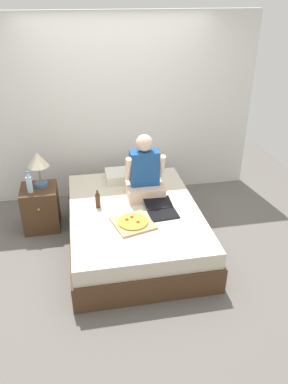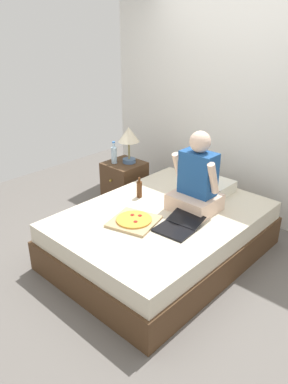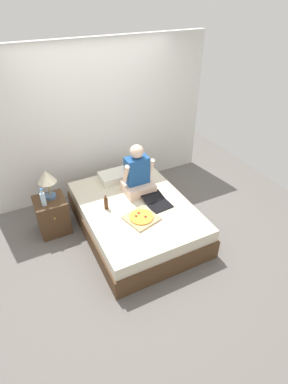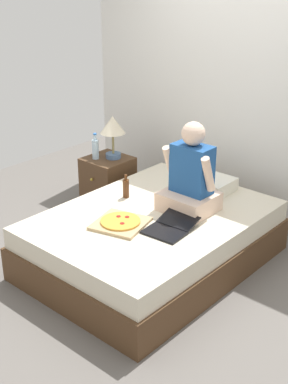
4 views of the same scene
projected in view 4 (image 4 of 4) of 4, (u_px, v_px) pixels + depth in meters
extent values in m
plane|color=#66605B|center=(152.00, 263.00, 4.74)|extent=(5.86, 5.86, 0.00)
cube|color=silver|center=(247.00, 96.00, 5.19)|extent=(3.86, 0.12, 2.50)
cube|color=#4C331E|center=(152.00, 248.00, 4.68)|extent=(1.52, 2.07, 0.30)
cube|color=beige|center=(153.00, 224.00, 4.58)|extent=(1.47, 2.00, 0.18)
cube|color=#4C331E|center=(108.00, 183.00, 5.69)|extent=(0.44, 0.44, 0.56)
sphere|color=gold|center=(92.00, 180.00, 5.48)|extent=(0.03, 0.03, 0.03)
cylinder|color=#4C6B93|center=(113.00, 156.00, 5.57)|extent=(0.16, 0.16, 0.05)
cylinder|color=olive|center=(113.00, 143.00, 5.52)|extent=(0.02, 0.02, 0.22)
cone|color=beige|center=(113.00, 125.00, 5.44)|extent=(0.26, 0.26, 0.18)
cylinder|color=silver|center=(95.00, 149.00, 5.52)|extent=(0.07, 0.07, 0.20)
cylinder|color=silver|center=(95.00, 137.00, 5.47)|extent=(0.03, 0.03, 0.06)
cylinder|color=blue|center=(95.00, 134.00, 5.45)|extent=(0.04, 0.04, 0.02)
cube|color=silver|center=(205.00, 182.00, 5.03)|extent=(0.52, 0.34, 0.12)
cube|color=beige|center=(189.00, 201.00, 4.59)|extent=(0.44, 0.40, 0.16)
cube|color=#1E4C8C|center=(192.00, 169.00, 4.50)|extent=(0.34, 0.20, 0.42)
sphere|color=beige|center=(193.00, 134.00, 4.37)|extent=(0.20, 0.20, 0.20)
cylinder|color=beige|center=(170.00, 163.00, 4.57)|extent=(0.07, 0.18, 0.32)
cylinder|color=beige|center=(208.00, 174.00, 4.33)|extent=(0.07, 0.18, 0.32)
cube|color=black|center=(164.00, 233.00, 4.22)|extent=(0.34, 0.25, 0.02)
cube|color=black|center=(179.00, 220.00, 4.35)|extent=(0.33, 0.22, 0.06)
cube|color=tan|center=(120.00, 224.00, 4.36)|extent=(0.49, 0.49, 0.02)
cylinder|color=gold|center=(120.00, 221.00, 4.35)|extent=(0.33, 0.33, 0.02)
cylinder|color=maroon|center=(118.00, 216.00, 4.41)|extent=(0.04, 0.04, 0.00)
cylinder|color=maroon|center=(122.00, 223.00, 4.29)|extent=(0.04, 0.04, 0.00)
cylinder|color=maroon|center=(127.00, 217.00, 4.40)|extent=(0.04, 0.04, 0.00)
cylinder|color=#4C2811|center=(126.00, 188.00, 4.83)|extent=(0.06, 0.06, 0.17)
cylinder|color=#4C2811|center=(126.00, 177.00, 4.79)|extent=(0.03, 0.03, 0.05)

